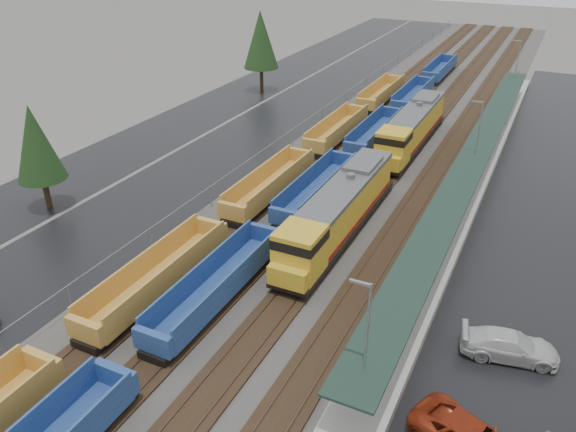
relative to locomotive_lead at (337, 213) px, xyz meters
name	(u,v)px	position (x,y,z in m)	size (l,w,h in m)	color
ballast_strip	(399,137)	(-2.00, 24.28, -2.27)	(20.00, 160.00, 0.08)	#302D2B
trackbed	(399,136)	(-2.00, 24.28, -2.15)	(14.60, 160.00, 0.22)	black
west_parking_lot	(280,119)	(-17.00, 24.28, -2.30)	(10.00, 160.00, 0.02)	black
west_road	(212,108)	(-27.00, 24.28, -2.30)	(9.00, 160.00, 0.02)	black
station_platform	(471,179)	(7.50, 14.29, -1.58)	(3.00, 80.00, 8.00)	#9E9B93
chainlink_fence	(317,116)	(-11.50, 22.72, -0.70)	(0.08, 160.04, 2.02)	gray
tree_west_near	(36,143)	(-24.00, -5.72, 3.51)	(3.96, 3.96, 9.00)	#332316
tree_west_far	(261,40)	(-25.00, 34.28, 4.81)	(4.84, 4.84, 11.00)	#332316
locomotive_lead	(337,213)	(0.00, 0.00, 0.00)	(2.89, 19.04, 4.31)	black
locomotive_trail	(411,129)	(0.00, 21.00, 0.00)	(2.89, 19.04, 4.31)	black
well_string_yellow	(223,224)	(-8.00, -3.53, -1.18)	(2.54, 93.36, 2.25)	#C58A36
well_string_blue	(317,189)	(-4.00, 5.46, -1.19)	(2.50, 109.72, 2.22)	navy
parked_car_east_c	(510,346)	(13.52, -7.95, -1.54)	(5.30, 2.16, 1.54)	silver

